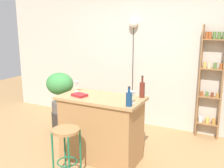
# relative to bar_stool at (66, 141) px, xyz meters

# --- Properties ---
(ground) EXTENTS (12.00, 12.00, 0.00)m
(ground) POSITION_rel_bar_stool_xyz_m (0.16, 0.34, -0.50)
(ground) COLOR #A37A4C
(back_wall) EXTENTS (6.40, 0.10, 2.80)m
(back_wall) POSITION_rel_bar_stool_xyz_m (0.16, 2.29, 0.90)
(back_wall) COLOR #BCB2A3
(back_wall) RESTS_ON ground
(kitchen_counter) EXTENTS (1.22, 0.64, 0.95)m
(kitchen_counter) POSITION_rel_bar_stool_xyz_m (0.16, 0.64, -0.02)
(kitchen_counter) COLOR #9E7042
(kitchen_counter) RESTS_ON ground
(bar_stool) EXTENTS (0.35, 0.35, 0.67)m
(bar_stool) POSITION_rel_bar_stool_xyz_m (0.00, 0.00, 0.00)
(bar_stool) COLOR #196642
(bar_stool) RESTS_ON ground
(spice_shelf) EXTENTS (0.38, 0.14, 1.96)m
(spice_shelf) POSITION_rel_bar_stool_xyz_m (1.47, 2.15, 0.52)
(spice_shelf) COLOR olive
(spice_shelf) RESTS_ON ground
(plant_stool) EXTENTS (0.35, 0.35, 0.40)m
(plant_stool) POSITION_rel_bar_stool_xyz_m (-0.97, 1.15, -0.30)
(plant_stool) COLOR #2D2823
(plant_stool) RESTS_ON ground
(potted_plant) EXTENTS (0.50, 0.45, 0.73)m
(potted_plant) POSITION_rel_bar_stool_xyz_m (-0.97, 1.15, 0.34)
(potted_plant) COLOR #514C47
(potted_plant) RESTS_ON plant_stool
(bottle_vinegar) EXTENTS (0.08, 0.08, 0.31)m
(bottle_vinegar) POSITION_rel_bar_stool_xyz_m (0.69, 0.88, 0.57)
(bottle_vinegar) COLOR #5B2319
(bottle_vinegar) RESTS_ON kitchen_counter
(bottle_soda_blue) EXTENTS (0.08, 0.08, 0.25)m
(bottle_soda_blue) POSITION_rel_bar_stool_xyz_m (0.68, 0.43, 0.54)
(bottle_soda_blue) COLOR navy
(bottle_soda_blue) RESTS_ON kitchen_counter
(wine_glass_left) EXTENTS (0.07, 0.07, 0.16)m
(wine_glass_left) POSITION_rel_bar_stool_xyz_m (0.67, 0.56, 0.57)
(wine_glass_left) COLOR silver
(wine_glass_left) RESTS_ON kitchen_counter
(wine_glass_center) EXTENTS (0.07, 0.07, 0.16)m
(wine_glass_center) POSITION_rel_bar_stool_xyz_m (-0.32, 0.74, 0.57)
(wine_glass_center) COLOR silver
(wine_glass_center) RESTS_ON kitchen_counter
(cookbook) EXTENTS (0.24, 0.20, 0.03)m
(cookbook) POSITION_rel_bar_stool_xyz_m (-0.14, 0.53, 0.47)
(cookbook) COLOR maroon
(cookbook) RESTS_ON kitchen_counter
(pendant_globe_light) EXTENTS (0.18, 0.18, 2.09)m
(pendant_globe_light) POSITION_rel_bar_stool_xyz_m (0.01, 2.18, 1.45)
(pendant_globe_light) COLOR black
(pendant_globe_light) RESTS_ON ground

